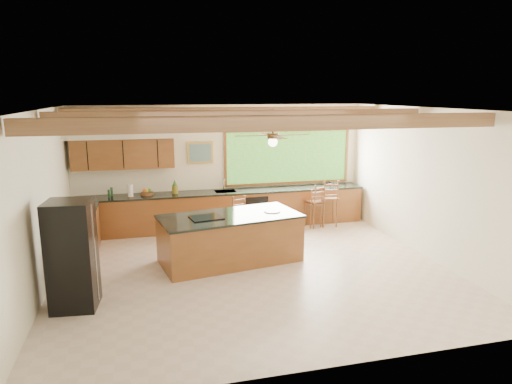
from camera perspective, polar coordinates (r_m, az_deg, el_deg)
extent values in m
plane|color=beige|center=(8.73, -0.28, -9.77)|extent=(7.20, 7.20, 0.00)
cube|color=white|center=(11.41, -4.21, 3.29)|extent=(7.20, 0.04, 3.00)
cube|color=white|center=(5.30, 8.22, -7.44)|extent=(7.20, 0.04, 3.00)
cube|color=white|center=(8.22, -25.46, -1.41)|extent=(0.04, 6.50, 3.00)
cube|color=white|center=(9.77, 20.67, 1.01)|extent=(0.04, 6.50, 3.00)
cube|color=#A68653|center=(8.09, -0.31, 10.32)|extent=(7.20, 6.50, 0.04)
cube|color=olive|center=(6.56, 3.08, 8.62)|extent=(7.10, 0.15, 0.22)
cube|color=olive|center=(8.59, -1.11, 9.50)|extent=(7.10, 0.15, 0.22)
cube|color=olive|center=(10.34, -3.40, 9.95)|extent=(7.10, 0.15, 0.22)
cube|color=brown|center=(11.01, -16.24, 4.61)|extent=(2.30, 0.35, 0.70)
cube|color=silver|center=(10.88, -16.44, 7.69)|extent=(2.60, 0.50, 0.48)
cylinder|color=#FFEABF|center=(10.95, -20.05, 6.27)|extent=(0.10, 0.10, 0.01)
cylinder|color=#FFEABF|center=(10.89, -12.67, 6.68)|extent=(0.10, 0.10, 0.01)
cube|color=#66B641|center=(11.77, 4.00, 4.41)|extent=(3.20, 0.04, 1.30)
cube|color=#B68B37|center=(11.25, -6.98, 4.91)|extent=(0.64, 0.03, 0.54)
cube|color=#437963|center=(11.23, -6.97, 4.90)|extent=(0.54, 0.01, 0.44)
cube|color=brown|center=(11.30, -3.83, -2.29)|extent=(7.00, 0.65, 0.88)
cube|color=black|center=(11.19, -3.86, -0.01)|extent=(7.04, 0.69, 0.04)
cube|color=brown|center=(9.72, -21.42, -5.56)|extent=(0.65, 2.35, 0.88)
cube|color=black|center=(9.60, -21.63, -2.94)|extent=(0.69, 2.39, 0.04)
cube|color=black|center=(11.13, 0.03, -2.58)|extent=(0.60, 0.02, 0.78)
cube|color=silver|center=(11.19, -3.86, 0.02)|extent=(0.50, 0.38, 0.03)
cylinder|color=silver|center=(11.35, -4.06, 1.04)|extent=(0.03, 0.03, 0.30)
cylinder|color=silver|center=(11.23, -3.98, 1.60)|extent=(0.03, 0.20, 0.03)
cylinder|color=white|center=(10.91, -15.43, 0.16)|extent=(0.12, 0.12, 0.30)
cylinder|color=#1A4120|center=(11.14, -17.60, 0.02)|extent=(0.06, 0.06, 0.21)
cylinder|color=#1A4120|center=(11.02, -17.92, -0.20)|extent=(0.05, 0.05, 0.18)
cube|color=black|center=(12.07, 9.70, 1.06)|extent=(0.24, 0.21, 0.09)
cube|color=brown|center=(9.06, -3.26, -5.93)|extent=(2.83, 1.67, 0.90)
cube|color=black|center=(8.92, -3.30, -3.05)|extent=(2.88, 1.72, 0.04)
cube|color=black|center=(8.76, -6.24, -3.19)|extent=(0.67, 0.57, 0.02)
cylinder|color=white|center=(9.18, 2.03, -2.41)|extent=(0.33, 0.33, 0.02)
cube|color=black|center=(7.57, -21.99, -7.35)|extent=(0.73, 0.71, 1.70)
cube|color=silver|center=(7.53, -19.48, -7.25)|extent=(0.02, 0.05, 1.56)
cube|color=brown|center=(10.47, -2.47, -2.47)|extent=(0.42, 0.42, 0.04)
cylinder|color=brown|center=(10.40, -3.07, -4.39)|extent=(0.03, 0.03, 0.59)
cylinder|color=brown|center=(10.45, -1.52, -4.29)|extent=(0.03, 0.03, 0.59)
cylinder|color=brown|center=(10.67, -3.37, -3.96)|extent=(0.03, 0.03, 0.59)
cylinder|color=brown|center=(10.72, -1.86, -3.86)|extent=(0.03, 0.03, 0.59)
cube|color=brown|center=(11.40, 7.22, -1.41)|extent=(0.39, 0.39, 0.04)
cylinder|color=brown|center=(11.30, 6.77, -3.13)|extent=(0.03, 0.03, 0.58)
cylinder|color=brown|center=(11.40, 8.09, -3.03)|extent=(0.03, 0.03, 0.58)
cylinder|color=brown|center=(11.55, 6.27, -2.78)|extent=(0.03, 0.03, 0.58)
cylinder|color=brown|center=(11.65, 7.57, -2.68)|extent=(0.03, 0.03, 0.58)
cube|color=brown|center=(11.39, 7.35, -1.06)|extent=(0.51, 0.51, 0.04)
cylinder|color=brown|center=(11.28, 6.85, -2.98)|extent=(0.04, 0.04, 0.65)
cylinder|color=brown|center=(11.39, 8.33, -2.87)|extent=(0.04, 0.04, 0.65)
cylinder|color=brown|center=(11.56, 6.30, -2.59)|extent=(0.04, 0.04, 0.65)
cylinder|color=brown|center=(11.67, 7.74, -2.49)|extent=(0.04, 0.04, 0.65)
cube|color=brown|center=(11.52, 9.09, -0.71)|extent=(0.48, 0.48, 0.04)
cylinder|color=brown|center=(11.40, 8.58, -2.75)|extent=(0.04, 0.04, 0.69)
cylinder|color=brown|center=(11.53, 10.12, -2.64)|extent=(0.04, 0.04, 0.69)
cylinder|color=brown|center=(11.70, 7.95, -2.34)|extent=(0.04, 0.04, 0.69)
cylinder|color=brown|center=(11.82, 9.46, -2.23)|extent=(0.04, 0.04, 0.69)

